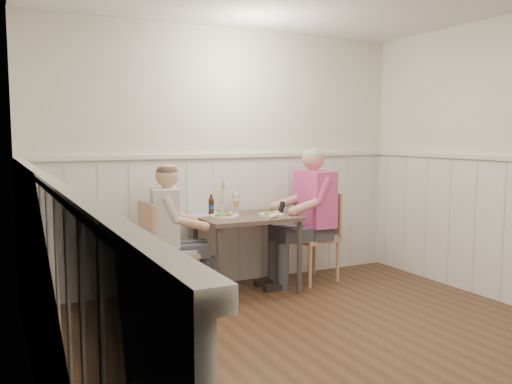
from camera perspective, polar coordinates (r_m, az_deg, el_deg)
ground_plane at (r=3.92m, az=10.83°, el=-17.04°), size 4.50×4.50×0.00m
room_shell at (r=3.61m, az=11.30°, el=5.73°), size 4.04×4.54×2.60m
wainscot at (r=4.26m, az=5.35°, el=-5.39°), size 4.00×4.49×1.34m
dining_table at (r=5.28m, az=-0.98°, el=-3.58°), size 0.94×0.70×0.75m
chair_right at (r=5.74m, az=6.41°, el=-4.33°), size 0.49×0.49×0.93m
chair_left at (r=4.97m, az=-9.81°, el=-5.93°), size 0.45×0.45×0.94m
man_in_pink at (r=5.62m, az=5.85°, el=-3.54°), size 0.67×0.46×1.43m
diner_cream at (r=5.01m, az=-9.10°, el=-5.41°), size 0.65×0.47×1.30m
plate_man at (r=5.27m, az=1.61°, el=-2.27°), size 0.25×0.25×0.06m
plate_diner at (r=5.17m, az=-3.43°, el=-2.42°), size 0.28×0.28×0.07m
beer_glass_a at (r=5.45m, az=-2.12°, el=-0.79°), size 0.08×0.08×0.20m
beer_glass_b at (r=5.34m, az=-2.09°, el=-1.21°), size 0.06×0.06×0.16m
beer_bottle at (r=5.32m, az=-4.73°, el=-1.45°), size 0.06×0.06×0.20m
rolled_napkin at (r=5.11m, az=1.81°, el=-2.54°), size 0.17×0.14×0.04m
grass_vase at (r=5.46m, az=-3.66°, el=-0.58°), size 0.04×0.04×0.34m
gingham_mat at (r=5.35m, az=-5.24°, el=-2.35°), size 0.35×0.29×0.01m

